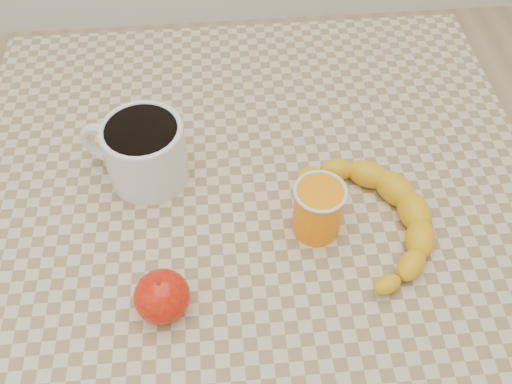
{
  "coord_description": "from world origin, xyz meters",
  "views": [
    {
      "loc": [
        -0.04,
        -0.47,
        1.36
      ],
      "look_at": [
        0.0,
        0.0,
        0.77
      ],
      "focal_mm": 40.0,
      "sensor_mm": 36.0,
      "label": 1
    }
  ],
  "objects": [
    {
      "name": "banana",
      "position": [
        0.15,
        -0.05,
        0.77
      ],
      "size": [
        0.27,
        0.32,
        0.04
      ],
      "primitive_type": null,
      "rotation": [
        0.0,
        0.0,
        0.2
      ],
      "color": "gold",
      "rests_on": "table"
    },
    {
      "name": "coffee_mug",
      "position": [
        -0.15,
        0.06,
        0.8
      ],
      "size": [
        0.16,
        0.14,
        0.09
      ],
      "color": "silver",
      "rests_on": "table"
    },
    {
      "name": "orange_juice_glass",
      "position": [
        0.07,
        -0.05,
        0.79
      ],
      "size": [
        0.07,
        0.07,
        0.08
      ],
      "color": "orange",
      "rests_on": "table"
    },
    {
      "name": "table",
      "position": [
        0.0,
        0.0,
        0.66
      ],
      "size": [
        0.8,
        0.8,
        0.75
      ],
      "color": "tan",
      "rests_on": "ground"
    },
    {
      "name": "apple",
      "position": [
        -0.12,
        -0.15,
        0.78
      ],
      "size": [
        0.08,
        0.08,
        0.06
      ],
      "color": "#9C0D05",
      "rests_on": "table"
    }
  ]
}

